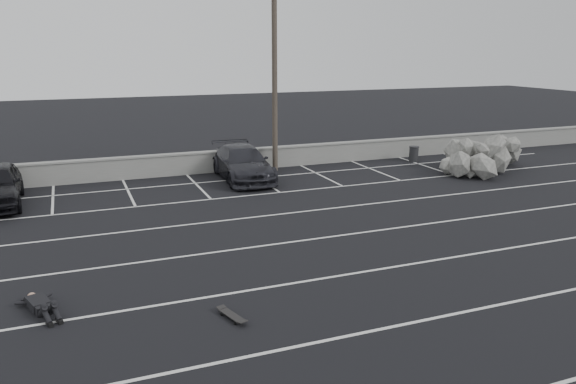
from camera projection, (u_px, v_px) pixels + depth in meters
name	position (u px, v px, depth m)	size (l,w,h in m)	color
ground	(362.00, 272.00, 15.43)	(120.00, 120.00, 0.00)	black
seawall	(226.00, 160.00, 27.90)	(50.00, 0.45, 1.06)	gray
stall_lines	(298.00, 226.00, 19.37)	(36.00, 20.05, 0.01)	silver
car_right	(243.00, 163.00, 26.13)	(2.15, 5.28, 1.53)	#24242A
utility_pole	(275.00, 69.00, 26.90)	(1.31, 0.26, 9.83)	#4C4238
trash_bin	(414.00, 154.00, 30.28)	(0.57, 0.57, 0.83)	#242426
riprap_pile	(475.00, 159.00, 28.14)	(5.96, 4.48, 1.46)	gray
person	(38.00, 299.00, 13.26)	(1.59, 2.43, 0.45)	black
skateboard	(232.00, 316.00, 12.77)	(0.45, 0.87, 0.10)	black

